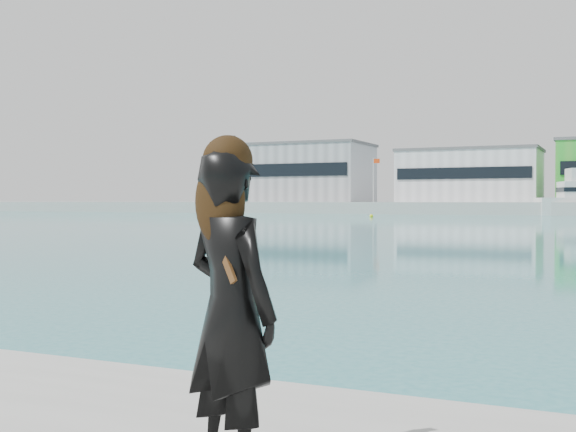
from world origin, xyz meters
name	(u,v)px	position (x,y,z in m)	size (l,w,h in m)	color
warehouse_grey_left	(302,173)	(-55.00, 127.98, 7.76)	(26.52, 16.36, 11.50)	gray
warehouse_white	(470,176)	(-22.00, 127.98, 6.76)	(24.48, 15.35, 9.50)	silver
flagpole_left	(374,177)	(-37.91, 121.00, 6.54)	(1.28, 0.16, 8.00)	silver
buoy_far	(371,217)	(-28.16, 89.41, 0.00)	(0.50, 0.50, 0.50)	#EEF00C
woman	(230,302)	(0.19, -0.83, 1.68)	(0.71, 0.59, 1.75)	black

